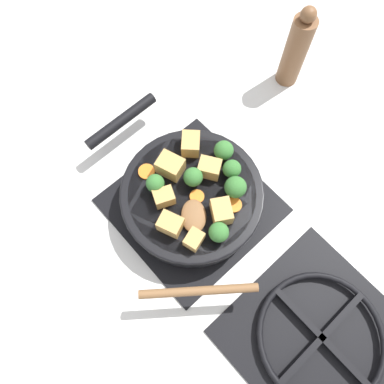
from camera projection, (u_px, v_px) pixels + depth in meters
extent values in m
plane|color=silver|center=(192.00, 206.00, 0.81)|extent=(2.40, 2.40, 0.00)
cube|color=black|center=(192.00, 205.00, 0.81)|extent=(0.31, 0.31, 0.01)
torus|color=black|center=(192.00, 202.00, 0.79)|extent=(0.24, 0.24, 0.01)
cube|color=black|center=(192.00, 202.00, 0.79)|extent=(0.01, 0.23, 0.01)
cube|color=black|center=(192.00, 202.00, 0.79)|extent=(0.23, 0.01, 0.01)
cube|color=black|center=(319.00, 338.00, 0.71)|extent=(0.31, 0.31, 0.01)
torus|color=black|center=(321.00, 337.00, 0.69)|extent=(0.24, 0.24, 0.01)
cube|color=black|center=(321.00, 337.00, 0.69)|extent=(0.01, 0.23, 0.01)
cube|color=black|center=(321.00, 337.00, 0.69)|extent=(0.23, 0.01, 0.01)
cylinder|color=black|center=(192.00, 197.00, 0.76)|extent=(0.28, 0.28, 0.05)
cylinder|color=brown|center=(192.00, 196.00, 0.76)|extent=(0.25, 0.25, 0.05)
torus|color=black|center=(192.00, 193.00, 0.74)|extent=(0.29, 0.29, 0.01)
cylinder|color=black|center=(120.00, 122.00, 0.81)|extent=(0.18, 0.03, 0.02)
ellipsoid|color=brown|center=(194.00, 216.00, 0.71)|extent=(0.08, 0.08, 0.01)
cylinder|color=brown|center=(199.00, 291.00, 0.66)|extent=(0.18, 0.14, 0.02)
cube|color=tan|center=(170.00, 224.00, 0.70)|extent=(0.05, 0.05, 0.03)
cube|color=tan|center=(194.00, 239.00, 0.69)|extent=(0.04, 0.04, 0.03)
cube|color=tan|center=(209.00, 168.00, 0.74)|extent=(0.05, 0.05, 0.03)
cube|color=tan|center=(164.00, 197.00, 0.72)|extent=(0.05, 0.04, 0.03)
cube|color=tan|center=(191.00, 144.00, 0.76)|extent=(0.06, 0.06, 0.04)
cube|color=tan|center=(221.00, 212.00, 0.70)|extent=(0.05, 0.06, 0.04)
cube|color=tan|center=(169.00, 167.00, 0.74)|extent=(0.05, 0.06, 0.04)
cylinder|color=#709956|center=(234.00, 191.00, 0.73)|extent=(0.01, 0.01, 0.01)
sphere|color=#387533|center=(235.00, 187.00, 0.71)|extent=(0.04, 0.04, 0.04)
cylinder|color=#709956|center=(231.00, 173.00, 0.75)|extent=(0.01, 0.01, 0.01)
sphere|color=#387533|center=(232.00, 169.00, 0.73)|extent=(0.04, 0.04, 0.04)
cylinder|color=#709956|center=(156.00, 187.00, 0.74)|extent=(0.01, 0.01, 0.01)
sphere|color=#387533|center=(155.00, 183.00, 0.72)|extent=(0.04, 0.04, 0.04)
cylinder|color=#709956|center=(193.00, 181.00, 0.74)|extent=(0.01, 0.01, 0.01)
sphere|color=#387533|center=(193.00, 177.00, 0.72)|extent=(0.04, 0.04, 0.04)
cylinder|color=#709956|center=(218.00, 235.00, 0.70)|extent=(0.01, 0.01, 0.01)
sphere|color=#387533|center=(219.00, 232.00, 0.68)|extent=(0.04, 0.04, 0.04)
cylinder|color=#709956|center=(223.00, 155.00, 0.76)|extent=(0.01, 0.01, 0.01)
sphere|color=#387533|center=(224.00, 150.00, 0.74)|extent=(0.04, 0.04, 0.04)
cylinder|color=orange|center=(197.00, 196.00, 0.73)|extent=(0.03, 0.03, 0.01)
cylinder|color=orange|center=(147.00, 172.00, 0.75)|extent=(0.03, 0.03, 0.01)
cylinder|color=orange|center=(234.00, 205.00, 0.73)|extent=(0.03, 0.03, 0.01)
cylinder|color=brown|center=(295.00, 52.00, 0.85)|extent=(0.05, 0.05, 0.18)
sphere|color=brown|center=(309.00, 15.00, 0.75)|extent=(0.03, 0.03, 0.03)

